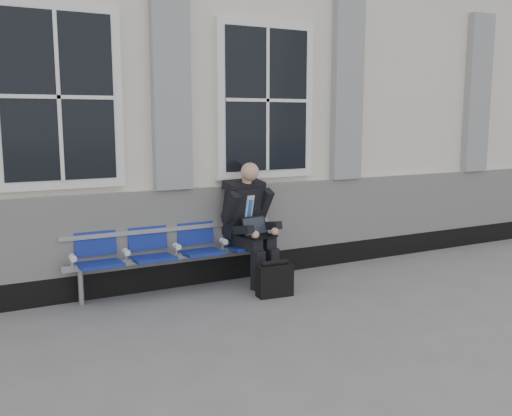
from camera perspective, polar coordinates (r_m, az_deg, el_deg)
ground at (r=6.19m, az=4.60°, el=-10.19°), size 70.00×70.00×0.00m
station_building at (r=8.97m, az=-7.48°, el=10.14°), size 14.40×4.40×4.49m
bench at (r=6.79m, az=-8.13°, el=-3.68°), size 2.60×0.47×0.91m
businessman at (r=6.98m, az=-0.65°, el=-1.15°), size 0.66×0.88×1.50m
briefcase at (r=6.60m, az=1.87°, el=-7.17°), size 0.43×0.21×0.42m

